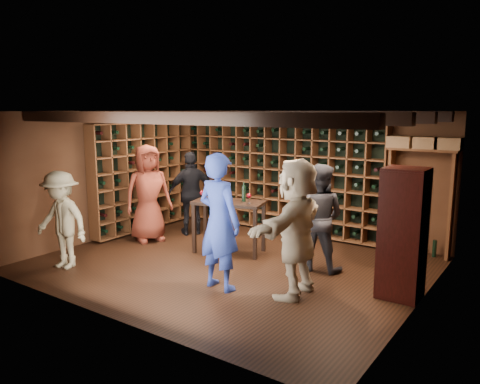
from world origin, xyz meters
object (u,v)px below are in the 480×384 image
Objects in this scene: man_grey_suit at (319,217)px; guest_red_floral at (148,193)px; man_blue_shirt at (219,222)px; guest_woman_black at (192,193)px; guest_khaki at (61,220)px; tasting_table at (229,207)px; display_cabinet at (402,236)px; guest_beige at (296,228)px.

guest_red_floral is at bearing 0.20° from man_grey_suit.
guest_woman_black is (-2.25, 2.03, -0.13)m from man_blue_shirt.
tasting_table is (1.71, 2.19, 0.03)m from guest_khaki.
man_grey_suit is 3.08m from guest_woman_black.
guest_woman_black reaches higher than tasting_table.
display_cabinet is 0.93× the size of guest_red_floral.
guest_red_floral reaches higher than guest_khaki.
man_grey_suit is 0.91× the size of guest_red_floral.
man_grey_suit reaches higher than tasting_table.
guest_beige reaches higher than man_grey_suit.
guest_woman_black is at bearing 74.99° from guest_khaki.
man_grey_suit is at bearing -59.89° from guest_red_floral.
tasting_table is at bearing -121.82° from guest_beige.
guest_red_floral is at bearing 11.60° from guest_woman_black.
man_blue_shirt is 2.72m from guest_khaki.
guest_khaki is at bearing -158.74° from display_cabinet.
tasting_table is (-1.90, 1.06, -0.13)m from guest_beige.
guest_red_floral reaches higher than display_cabinet.
man_blue_shirt is 1.24× the size of guest_khaki.
guest_red_floral is 3.71m from guest_beige.
man_blue_shirt is 2.89m from guest_red_floral.
guest_red_floral is at bearing -18.20° from man_blue_shirt.
man_blue_shirt is at bearing -90.21° from guest_red_floral.
guest_beige is at bearing -151.65° from man_blue_shirt.
man_grey_suit is 1.16m from guest_beige.
man_grey_suit reaches higher than guest_woman_black.
guest_woman_black is (0.38, 0.84, -0.09)m from guest_red_floral.
man_grey_suit is (-1.42, 0.40, -0.01)m from display_cabinet.
guest_beige is (3.25, -1.62, 0.10)m from guest_woman_black.
man_grey_suit is (0.79, 1.55, -0.12)m from man_blue_shirt.
guest_beige is 1.40× the size of tasting_table.
display_cabinet reaches higher than tasting_table.
man_blue_shirt is at bearing -70.61° from guest_beige.
guest_red_floral is 1.11× the size of guest_woman_black.
guest_red_floral is (-2.63, 1.19, -0.04)m from man_blue_shirt.
man_blue_shirt is 1.04× the size of guest_red_floral.
man_grey_suit is 1.25× the size of tasting_table.
guest_woman_black is 1.25× the size of tasting_table.
tasting_table is at bearing 103.34° from guest_woman_black.
guest_red_floral is at bearing 83.02° from guest_khaki.
man_blue_shirt is 1.74m from man_grey_suit.
guest_beige is 2.18m from tasting_table.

